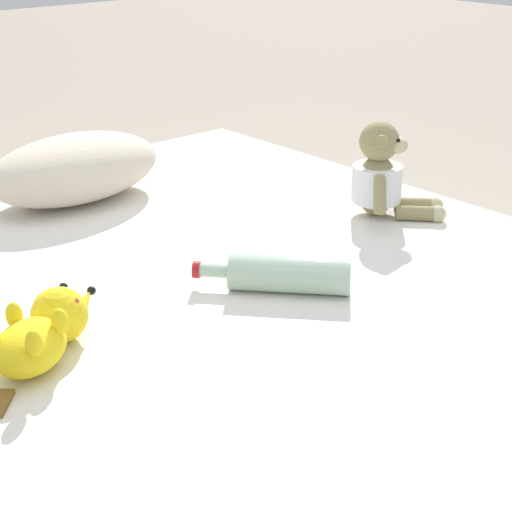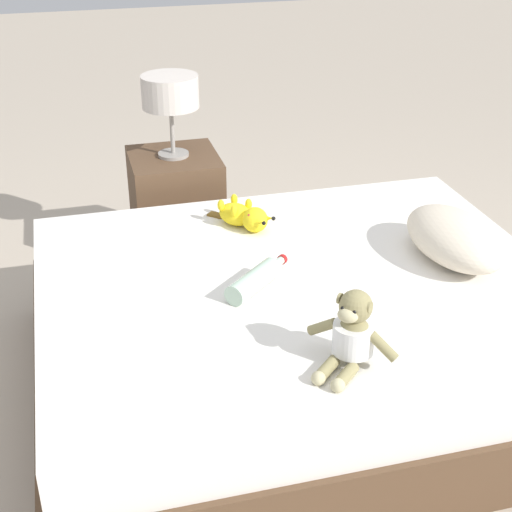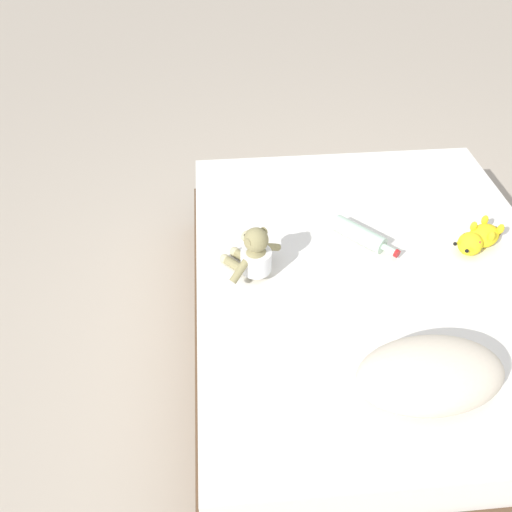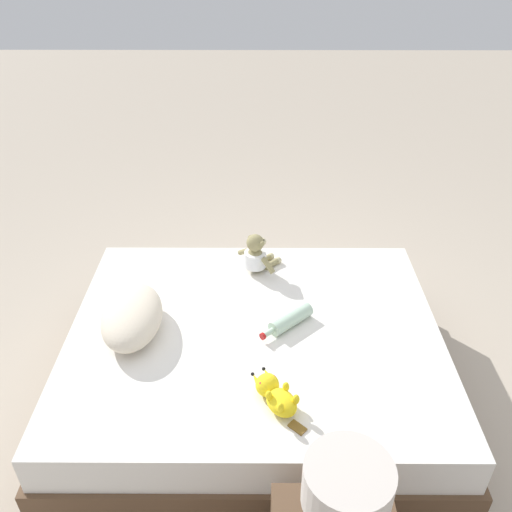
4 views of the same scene
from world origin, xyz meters
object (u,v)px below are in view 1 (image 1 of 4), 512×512
at_px(pillow, 75,168).
at_px(glass_bottle, 286,274).
at_px(plush_yellow_creature, 43,332).
at_px(plush_monkey, 383,178).
at_px(bed, 220,362).

height_order(pillow, glass_bottle, pillow).
xyz_separation_m(plush_yellow_creature, glass_bottle, (0.48, -0.08, -0.01)).
bearing_deg(plush_monkey, glass_bottle, -161.36).
bearing_deg(bed, glass_bottle, -78.92).
relative_size(plush_monkey, glass_bottle, 0.95).
distance_m(bed, glass_bottle, 0.32).
relative_size(bed, plush_yellow_creature, 6.13).
bearing_deg(pillow, plush_yellow_creature, -123.77).
height_order(plush_monkey, glass_bottle, plush_monkey).
relative_size(bed, glass_bottle, 6.87).
height_order(bed, plush_yellow_creature, plush_yellow_creature).
relative_size(plush_yellow_creature, glass_bottle, 1.12).
xyz_separation_m(bed, pillow, (0.00, 0.58, 0.31)).
relative_size(pillow, plush_yellow_creature, 1.64).
xyz_separation_m(plush_monkey, glass_bottle, (-0.47, -0.16, -0.06)).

